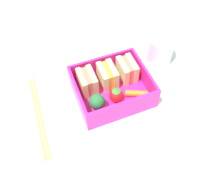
{
  "coord_description": "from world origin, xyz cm",
  "views": [
    {
      "loc": [
        -12.24,
        -30.66,
        45.89
      ],
      "look_at": [
        0.0,
        0.0,
        2.7
      ],
      "focal_mm": 40.0,
      "sensor_mm": 36.0,
      "label": 1
    }
  ],
  "objects_px": {
    "broccoli_floret": "(97,102)",
    "chopstick_pair": "(38,114)",
    "sandwich_center": "(127,70)",
    "strawberry_far_left": "(118,95)",
    "drinking_glass": "(159,49)",
    "sandwich_center_left": "(108,76)",
    "carrot_stick_far_left": "(137,93)",
    "sandwich_left": "(87,82)"
  },
  "relations": [
    {
      "from": "broccoli_floret",
      "to": "chopstick_pair",
      "type": "relative_size",
      "value": 0.21
    },
    {
      "from": "sandwich_left",
      "to": "drinking_glass",
      "type": "bearing_deg",
      "value": 8.69
    },
    {
      "from": "sandwich_center_left",
      "to": "sandwich_left",
      "type": "bearing_deg",
      "value": 180.0
    },
    {
      "from": "sandwich_left",
      "to": "broccoli_floret",
      "type": "relative_size",
      "value": 1.18
    },
    {
      "from": "sandwich_center_left",
      "to": "carrot_stick_far_left",
      "type": "distance_m",
      "value": 0.08
    },
    {
      "from": "broccoli_floret",
      "to": "chopstick_pair",
      "type": "height_order",
      "value": "broccoli_floret"
    },
    {
      "from": "carrot_stick_far_left",
      "to": "chopstick_pair",
      "type": "bearing_deg",
      "value": 169.93
    },
    {
      "from": "sandwich_center_left",
      "to": "sandwich_center",
      "type": "height_order",
      "value": "same"
    },
    {
      "from": "sandwich_left",
      "to": "sandwich_center_left",
      "type": "height_order",
      "value": "same"
    },
    {
      "from": "sandwich_center_left",
      "to": "carrot_stick_far_left",
      "type": "relative_size",
      "value": 1.08
    },
    {
      "from": "strawberry_far_left",
      "to": "carrot_stick_far_left",
      "type": "xyz_separation_m",
      "value": [
        0.04,
        -0.01,
        -0.01
      ]
    },
    {
      "from": "drinking_glass",
      "to": "chopstick_pair",
      "type": "bearing_deg",
      "value": -171.02
    },
    {
      "from": "broccoli_floret",
      "to": "chopstick_pair",
      "type": "xyz_separation_m",
      "value": [
        -0.12,
        0.04,
        -0.04
      ]
    },
    {
      "from": "drinking_glass",
      "to": "broccoli_floret",
      "type": "bearing_deg",
      "value": -155.16
    },
    {
      "from": "sandwich_center",
      "to": "sandwich_left",
      "type": "bearing_deg",
      "value": 180.0
    },
    {
      "from": "sandwich_center_left",
      "to": "chopstick_pair",
      "type": "relative_size",
      "value": 0.25
    },
    {
      "from": "sandwich_center",
      "to": "carrot_stick_far_left",
      "type": "bearing_deg",
      "value": -91.51
    },
    {
      "from": "sandwich_center",
      "to": "strawberry_far_left",
      "type": "distance_m",
      "value": 0.07
    },
    {
      "from": "sandwich_center",
      "to": "broccoli_floret",
      "type": "distance_m",
      "value": 0.11
    },
    {
      "from": "sandwich_center_left",
      "to": "sandwich_center",
      "type": "xyz_separation_m",
      "value": [
        0.05,
        0.0,
        0.0
      ]
    },
    {
      "from": "broccoli_floret",
      "to": "drinking_glass",
      "type": "bearing_deg",
      "value": 24.84
    },
    {
      "from": "chopstick_pair",
      "to": "carrot_stick_far_left",
      "type": "bearing_deg",
      "value": -10.07
    },
    {
      "from": "sandwich_left",
      "to": "broccoli_floret",
      "type": "xyz_separation_m",
      "value": [
        0.0,
        -0.06,
        0.0
      ]
    },
    {
      "from": "sandwich_center_left",
      "to": "strawberry_far_left",
      "type": "xyz_separation_m",
      "value": [
        0.0,
        -0.05,
        -0.01
      ]
    },
    {
      "from": "drinking_glass",
      "to": "sandwich_left",
      "type": "bearing_deg",
      "value": -171.31
    },
    {
      "from": "broccoli_floret",
      "to": "carrot_stick_far_left",
      "type": "xyz_separation_m",
      "value": [
        0.09,
        0.0,
        -0.02
      ]
    },
    {
      "from": "sandwich_center",
      "to": "carrot_stick_far_left",
      "type": "distance_m",
      "value": 0.06
    },
    {
      "from": "sandwich_left",
      "to": "carrot_stick_far_left",
      "type": "distance_m",
      "value": 0.11
    },
    {
      "from": "strawberry_far_left",
      "to": "sandwich_left",
      "type": "bearing_deg",
      "value": 134.88
    },
    {
      "from": "carrot_stick_far_left",
      "to": "drinking_glass",
      "type": "distance_m",
      "value": 0.13
    },
    {
      "from": "broccoli_floret",
      "to": "chopstick_pair",
      "type": "bearing_deg",
      "value": 161.89
    },
    {
      "from": "strawberry_far_left",
      "to": "broccoli_floret",
      "type": "bearing_deg",
      "value": -170.55
    },
    {
      "from": "carrot_stick_far_left",
      "to": "chopstick_pair",
      "type": "height_order",
      "value": "carrot_stick_far_left"
    },
    {
      "from": "carrot_stick_far_left",
      "to": "sandwich_left",
      "type": "bearing_deg",
      "value": 148.34
    },
    {
      "from": "sandwich_center",
      "to": "broccoli_floret",
      "type": "relative_size",
      "value": 1.18
    },
    {
      "from": "sandwich_center_left",
      "to": "sandwich_center",
      "type": "relative_size",
      "value": 1.0
    },
    {
      "from": "sandwich_center_left",
      "to": "broccoli_floret",
      "type": "relative_size",
      "value": 1.18
    },
    {
      "from": "chopstick_pair",
      "to": "drinking_glass",
      "type": "distance_m",
      "value": 0.32
    },
    {
      "from": "sandwich_left",
      "to": "sandwich_center",
      "type": "relative_size",
      "value": 1.0
    },
    {
      "from": "strawberry_far_left",
      "to": "drinking_glass",
      "type": "xyz_separation_m",
      "value": [
        0.14,
        0.08,
        0.01
      ]
    },
    {
      "from": "strawberry_far_left",
      "to": "carrot_stick_far_left",
      "type": "distance_m",
      "value": 0.04
    },
    {
      "from": "strawberry_far_left",
      "to": "chopstick_pair",
      "type": "height_order",
      "value": "strawberry_far_left"
    }
  ]
}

